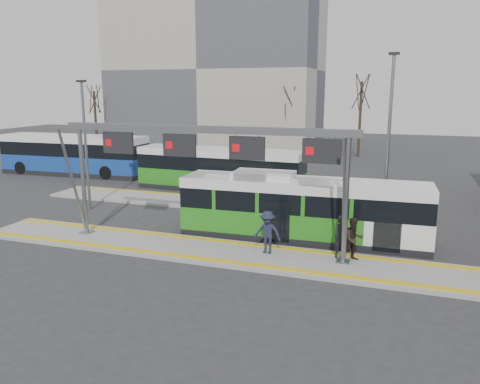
# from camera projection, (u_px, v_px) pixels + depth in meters

# --- Properties ---
(ground) EXTENTS (120.00, 120.00, 0.00)m
(ground) POSITION_uv_depth(u_px,v_px,m) (211.00, 253.00, 19.91)
(ground) COLOR #2D2D30
(ground) RESTS_ON ground
(platform_main) EXTENTS (22.00, 3.00, 0.15)m
(platform_main) POSITION_uv_depth(u_px,v_px,m) (211.00, 251.00, 19.90)
(platform_main) COLOR gray
(platform_main) RESTS_ON ground
(platform_second) EXTENTS (20.00, 3.00, 0.15)m
(platform_second) POSITION_uv_depth(u_px,v_px,m) (201.00, 202.00, 28.56)
(platform_second) COLOR gray
(platform_second) RESTS_ON ground
(tactile_main) EXTENTS (22.00, 2.65, 0.02)m
(tactile_main) POSITION_uv_depth(u_px,v_px,m) (211.00, 249.00, 19.88)
(tactile_main) COLOR gold
(tactile_main) RESTS_ON platform_main
(tactile_second) EXTENTS (20.00, 0.35, 0.02)m
(tactile_second) POSITION_uv_depth(u_px,v_px,m) (208.00, 197.00, 29.60)
(tactile_second) COLOR gold
(tactile_second) RESTS_ON platform_second
(gantry) EXTENTS (13.00, 1.68, 5.20)m
(gantry) POSITION_uv_depth(u_px,v_px,m) (204.00, 151.00, 19.34)
(gantry) COLOR slate
(gantry) RESTS_ON platform_main
(apartment_block) EXTENTS (24.50, 12.50, 18.40)m
(apartment_block) POSITION_uv_depth(u_px,v_px,m) (217.00, 69.00, 55.65)
(apartment_block) COLOR #AAA08E
(apartment_block) RESTS_ON ground
(hero_bus) EXTENTS (11.29, 2.80, 3.08)m
(hero_bus) POSITION_uv_depth(u_px,v_px,m) (302.00, 209.00, 21.49)
(hero_bus) COLOR black
(hero_bus) RESTS_ON ground
(bg_bus_green) EXTENTS (11.67, 2.94, 2.89)m
(bg_bus_green) POSITION_uv_depth(u_px,v_px,m) (220.00, 170.00, 31.94)
(bg_bus_green) COLOR black
(bg_bus_green) RESTS_ON ground
(bg_bus_blue) EXTENTS (12.38, 3.18, 3.20)m
(bg_bus_blue) POSITION_uv_depth(u_px,v_px,m) (74.00, 155.00, 38.06)
(bg_bus_blue) COLOR black
(bg_bus_blue) RESTS_ON ground
(passenger_a) EXTENTS (0.76, 0.68, 1.75)m
(passenger_a) POSITION_uv_depth(u_px,v_px,m) (342.00, 237.00, 18.70)
(passenger_a) COLOR black
(passenger_a) RESTS_ON platform_main
(passenger_b) EXTENTS (1.07, 1.02, 1.74)m
(passenger_b) POSITION_uv_depth(u_px,v_px,m) (354.00, 239.00, 18.44)
(passenger_b) COLOR black
(passenger_b) RESTS_ON platform_main
(passenger_c) EXTENTS (1.19, 0.73, 1.79)m
(passenger_c) POSITION_uv_depth(u_px,v_px,m) (267.00, 232.00, 19.25)
(passenger_c) COLOR #1E2237
(passenger_c) RESTS_ON platform_main
(tree_left) EXTENTS (1.40, 1.40, 7.40)m
(tree_left) POSITION_uv_depth(u_px,v_px,m) (289.00, 102.00, 47.88)
(tree_left) COLOR #382B21
(tree_left) RESTS_ON ground
(tree_mid) EXTENTS (1.40, 1.40, 8.65)m
(tree_mid) POSITION_uv_depth(u_px,v_px,m) (361.00, 92.00, 47.06)
(tree_mid) COLOR #382B21
(tree_mid) RESTS_ON ground
(tree_far) EXTENTS (1.40, 1.40, 7.55)m
(tree_far) POSITION_uv_depth(u_px,v_px,m) (94.00, 100.00, 52.44)
(tree_far) COLOR #382B21
(tree_far) RESTS_ON ground
(lamp_west) EXTENTS (0.50, 0.25, 7.32)m
(lamp_west) POSITION_uv_depth(u_px,v_px,m) (86.00, 142.00, 26.28)
(lamp_west) COLOR slate
(lamp_west) RESTS_ON ground
(lamp_east) EXTENTS (0.50, 0.25, 8.46)m
(lamp_east) POSITION_uv_depth(u_px,v_px,m) (388.00, 140.00, 22.05)
(lamp_east) COLOR slate
(lamp_east) RESTS_ON ground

